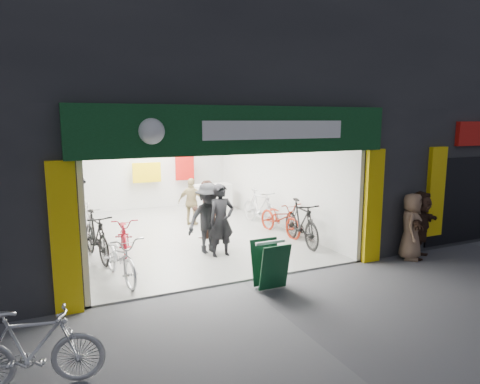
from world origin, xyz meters
TOP-DOWN VIEW (x-y plane):
  - ground at (0.00, 0.00)m, footprint 60.00×60.00m
  - building at (0.91, 4.99)m, footprint 17.00×10.27m
  - bike_left_front at (-2.21, 1.12)m, footprint 0.94×1.97m
  - bike_left_midfront at (-2.50, 2.68)m, footprint 0.84×1.98m
  - bike_left_midback at (-1.80, 3.02)m, footprint 0.82×1.82m
  - bike_left_back at (-2.50, 4.16)m, footprint 0.52×1.77m
  - bike_right_front at (2.50, 1.74)m, footprint 0.80×2.03m
  - bike_right_mid at (2.50, 2.82)m, footprint 0.84×1.92m
  - bike_right_back at (2.50, 4.08)m, footprint 0.78×1.93m
  - parked_bike at (-3.75, -2.05)m, footprint 1.74×0.81m
  - customer_a at (0.23, 1.65)m, footprint 0.68×0.48m
  - customer_b at (0.45, 3.35)m, footprint 0.87×0.73m
  - customer_c at (0.05, 2.04)m, footprint 1.22×0.83m
  - customer_d at (0.56, 4.86)m, footprint 0.92×0.79m
  - pedestrian_near at (4.21, -0.30)m, footprint 0.90×0.89m
  - pedestrian_far at (4.50, -0.30)m, footprint 1.52×1.15m
  - sandwich_board at (0.36, -0.50)m, footprint 0.62×0.61m

SIDE VIEW (x-z plane):
  - ground at x=0.00m, z-range 0.00..0.00m
  - bike_left_midback at x=-1.80m, z-range 0.00..0.92m
  - bike_right_mid at x=2.50m, z-range 0.00..0.98m
  - bike_left_front at x=-2.21m, z-range 0.00..0.99m
  - sandwich_board at x=0.36m, z-range 0.05..0.96m
  - parked_bike at x=-3.75m, z-range 0.00..1.01m
  - bike_left_back at x=-2.50m, z-range 0.00..1.06m
  - bike_right_back at x=2.50m, z-range 0.00..1.13m
  - bike_left_midfront at x=-2.50m, z-range 0.00..1.15m
  - bike_right_front at x=2.50m, z-range 0.00..1.19m
  - customer_d at x=0.56m, z-range 0.00..1.49m
  - pedestrian_near at x=4.21m, z-range 0.00..1.57m
  - pedestrian_far at x=4.50m, z-range 0.00..1.60m
  - customer_b at x=0.45m, z-range 0.00..1.62m
  - customer_c at x=0.05m, z-range 0.00..1.75m
  - customer_a at x=0.23m, z-range 0.00..1.77m
  - building at x=0.91m, z-range 0.31..8.31m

